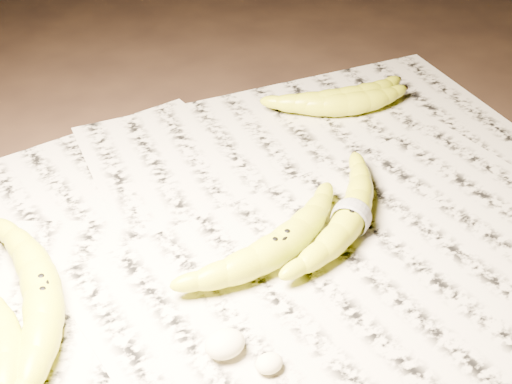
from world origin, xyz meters
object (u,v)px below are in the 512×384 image
banana_taped (351,215)px  banana_upper_a (340,98)px  banana_upper_b (345,102)px  banana_left_a (42,294)px  banana_center (279,244)px  banana_left_b (6,362)px

banana_taped → banana_upper_a: size_ratio=1.16×
banana_taped → banana_upper_b: 0.25m
banana_left_a → banana_taped: (0.32, -0.05, -0.00)m
banana_taped → banana_upper_b: (0.14, 0.20, -0.00)m
banana_center → banana_upper_a: (0.23, 0.22, -0.00)m
banana_upper_a → banana_taped: bearing=-109.9°
banana_left_a → banana_upper_b: bearing=-59.4°
banana_left_a → banana_left_b: (-0.05, -0.06, -0.00)m
banana_left_a → banana_upper_a: bearing=-58.1°
banana_left_b → banana_upper_b: (0.51, 0.22, -0.00)m
banana_left_a → banana_taped: size_ratio=1.09×
banana_left_b → banana_upper_a: 0.56m
banana_left_a → banana_center: size_ratio=1.12×
banana_left_a → banana_upper_a: size_ratio=1.26×
banana_center → banana_left_b: bearing=167.7°
banana_left_b → banana_taped: same height
banana_left_a → banana_taped: banana_left_a is taller
banana_center → banana_taped: 0.09m
banana_left_a → banana_left_b: size_ratio=1.23×
banana_left_b → banana_left_a: bearing=-23.3°
banana_left_b → banana_upper_b: 0.56m
banana_upper_a → banana_upper_b: banana_upper_a is taller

